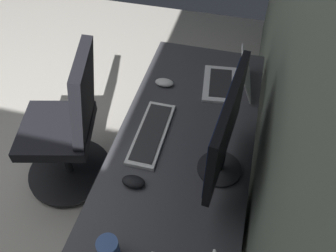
% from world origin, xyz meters
% --- Properties ---
extents(wall_back, '(5.04, 0.10, 2.60)m').
position_xyz_m(wall_back, '(0.00, 2.03, 1.30)').
color(wall_back, slate).
rests_on(wall_back, ground).
extents(desk, '(1.81, 0.66, 0.73)m').
position_xyz_m(desk, '(-0.06, 1.63, 0.66)').
color(desk, '#38383D').
rests_on(desk, ground).
extents(drawer_pedestal, '(0.40, 0.51, 0.69)m').
position_xyz_m(drawer_pedestal, '(0.09, 1.66, 0.35)').
color(drawer_pedestal, '#38383D').
rests_on(drawer_pedestal, ground).
extents(monitor_primary, '(0.54, 0.20, 0.46)m').
position_xyz_m(monitor_primary, '(-0.05, 1.82, 1.00)').
color(monitor_primary, black).
rests_on(monitor_primary, desk).
extents(laptop_leftmost, '(0.33, 0.29, 0.18)m').
position_xyz_m(laptop_leftmost, '(-0.64, 1.79, 0.77)').
color(laptop_leftmost, silver).
rests_on(laptop_leftmost, desk).
extents(keyboard_main, '(0.42, 0.14, 0.02)m').
position_xyz_m(keyboard_main, '(-0.18, 1.47, 0.74)').
color(keyboard_main, silver).
rests_on(keyboard_main, desk).
extents(mouse_main, '(0.06, 0.10, 0.03)m').
position_xyz_m(mouse_main, '(-0.55, 1.43, 0.75)').
color(mouse_main, silver).
rests_on(mouse_main, desk).
extents(mouse_spare, '(0.06, 0.10, 0.03)m').
position_xyz_m(mouse_spare, '(0.12, 1.47, 0.75)').
color(mouse_spare, black).
rests_on(mouse_spare, desk).
extents(coffee_mug, '(0.12, 0.08, 0.11)m').
position_xyz_m(coffee_mug, '(0.45, 1.49, 0.78)').
color(coffee_mug, '#335193').
rests_on(coffee_mug, desk).
extents(office_chair, '(0.56, 0.59, 0.97)m').
position_xyz_m(office_chair, '(-0.31, 0.90, 0.46)').
color(office_chair, black).
rests_on(office_chair, ground).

